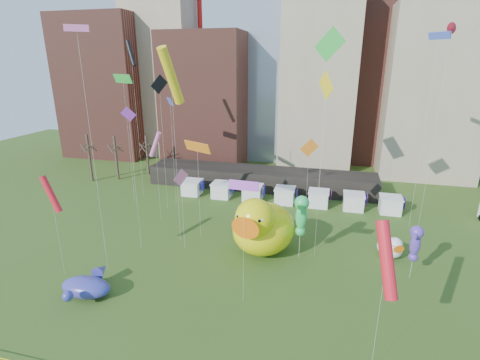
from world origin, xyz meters
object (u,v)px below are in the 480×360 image
(seahorse_green, at_px, (301,213))
(small_duck, at_px, (391,247))
(seahorse_purple, at_px, (416,241))
(whale_inflatable, at_px, (87,286))
(big_duck, at_px, (262,226))

(seahorse_green, bearing_deg, small_duck, 13.83)
(small_duck, relative_size, seahorse_green, 0.53)
(small_duck, height_order, seahorse_purple, seahorse_purple)
(seahorse_purple, bearing_deg, whale_inflatable, -138.02)
(small_duck, bearing_deg, whale_inflatable, -171.59)
(big_duck, distance_m, seahorse_purple, 15.34)
(big_duck, xyz_separation_m, whale_inflatable, (-14.05, -11.50, -2.32))
(seahorse_green, distance_m, seahorse_purple, 11.18)
(small_duck, height_order, seahorse_green, seahorse_green)
(big_duck, bearing_deg, seahorse_purple, 7.01)
(small_duck, relative_size, whale_inflatable, 0.64)
(seahorse_green, xyz_separation_m, seahorse_purple, (11.05, -1.14, -1.26))
(whale_inflatable, bearing_deg, seahorse_green, 29.96)
(seahorse_green, bearing_deg, big_duck, 174.08)
(whale_inflatable, bearing_deg, small_duck, 25.04)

